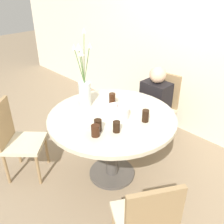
% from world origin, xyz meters
% --- Properties ---
extents(ground_plane, '(16.00, 16.00, 0.00)m').
position_xyz_m(ground_plane, '(0.00, 0.00, 0.00)').
color(ground_plane, '#89755B').
extents(wall_back, '(8.00, 0.05, 2.60)m').
position_xyz_m(wall_back, '(0.00, 1.41, 1.30)').
color(wall_back, beige).
rests_on(wall_back, ground_plane).
extents(dining_table, '(1.28, 1.28, 0.77)m').
position_xyz_m(dining_table, '(0.00, 0.00, 0.62)').
color(dining_table, beige).
rests_on(dining_table, ground_plane).
extents(chair_left_flank, '(0.44, 0.44, 0.88)m').
position_xyz_m(chair_left_flank, '(-0.12, 1.02, 0.49)').
color(chair_left_flank, beige).
rests_on(chair_left_flank, ground_plane).
extents(chair_far_back, '(0.57, 0.57, 0.88)m').
position_xyz_m(chair_far_back, '(-0.74, -0.71, 0.49)').
color(chair_far_back, beige).
rests_on(chair_far_back, ground_plane).
extents(chair_near_front, '(0.55, 0.55, 0.88)m').
position_xyz_m(chair_near_front, '(0.88, -0.52, 0.49)').
color(chair_near_front, beige).
rests_on(chair_near_front, ground_plane).
extents(birthday_cake, '(0.23, 0.23, 0.15)m').
position_xyz_m(birthday_cake, '(0.05, 0.01, 0.82)').
color(birthday_cake, white).
rests_on(birthday_cake, dining_table).
extents(flower_vase, '(0.24, 0.24, 0.77)m').
position_xyz_m(flower_vase, '(-0.36, -0.05, 0.97)').
color(flower_vase, silver).
rests_on(flower_vase, dining_table).
extents(side_plate, '(0.21, 0.21, 0.01)m').
position_xyz_m(side_plate, '(-0.09, -0.35, 0.77)').
color(side_plate, white).
rests_on(side_plate, dining_table).
extents(drink_glass_0, '(0.07, 0.07, 0.13)m').
position_xyz_m(drink_glass_0, '(-0.16, 0.16, 0.83)').
color(drink_glass_0, '#33190C').
rests_on(drink_glass_0, dining_table).
extents(drink_glass_1, '(0.07, 0.07, 0.11)m').
position_xyz_m(drink_glass_1, '(0.10, -0.27, 0.82)').
color(drink_glass_1, black).
rests_on(drink_glass_1, dining_table).
extents(drink_glass_2, '(0.07, 0.07, 0.12)m').
position_xyz_m(drink_glass_2, '(0.30, 0.15, 0.83)').
color(drink_glass_2, black).
rests_on(drink_glass_2, dining_table).
extents(drink_glass_3, '(0.07, 0.07, 0.10)m').
position_xyz_m(drink_glass_3, '(0.23, -0.17, 0.82)').
color(drink_glass_3, black).
rests_on(drink_glass_3, dining_table).
extents(drink_glass_4, '(0.08, 0.08, 0.10)m').
position_xyz_m(drink_glass_4, '(0.15, -0.35, 0.82)').
color(drink_glass_4, '#33190C').
rests_on(drink_glass_4, dining_table).
extents(person_woman, '(0.34, 0.24, 1.04)m').
position_xyz_m(person_woman, '(-0.10, 0.86, 0.49)').
color(person_woman, '#383333').
rests_on(person_woman, ground_plane).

